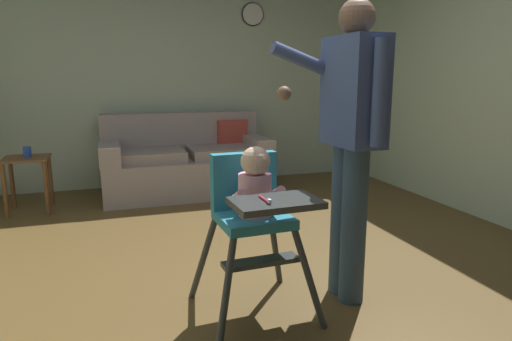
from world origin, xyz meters
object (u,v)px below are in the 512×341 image
at_px(high_chair, 254,202).
at_px(side_table, 27,172).
at_px(adult_standing, 351,137).
at_px(couch, 186,163).
at_px(sippy_cup, 27,152).
at_px(wall_clock, 253,14).

relative_size(high_chair, side_table, 1.77).
bearing_deg(adult_standing, couch, -80.85).
xyz_separation_m(adult_standing, sippy_cup, (-1.98, 2.44, -0.37)).
xyz_separation_m(high_chair, side_table, (-1.44, 2.45, -0.24)).
height_order(couch, sippy_cup, couch).
bearing_deg(side_table, wall_clock, 16.57).
distance_m(adult_standing, wall_clock, 3.36).
bearing_deg(sippy_cup, couch, 9.47).
height_order(couch, high_chair, high_chair).
bearing_deg(wall_clock, side_table, -163.43).
relative_size(side_table, sippy_cup, 5.20).
relative_size(couch, sippy_cup, 17.62).
distance_m(high_chair, sippy_cup, 2.83).
bearing_deg(high_chair, sippy_cup, -152.47).
distance_m(sippy_cup, wall_clock, 2.90).
relative_size(couch, wall_clock, 6.57).
height_order(couch, adult_standing, adult_standing).
bearing_deg(side_table, sippy_cup, 0.00).
bearing_deg(adult_standing, sippy_cup, -51.61).
height_order(side_table, sippy_cup, sippy_cup).
relative_size(high_chair, sippy_cup, 9.19).
bearing_deg(wall_clock, high_chair, -107.63).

